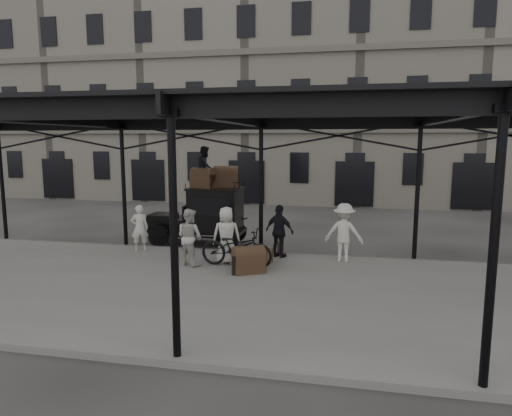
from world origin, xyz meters
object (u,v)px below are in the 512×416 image
(porter_official, at_px, (280,231))
(bicycle, at_px, (237,247))
(steamer_trunk_platform, at_px, (249,261))
(porter_left, at_px, (140,228))
(steamer_trunk_roof_near, at_px, (203,179))
(taxi, at_px, (208,213))

(porter_official, height_order, bicycle, porter_official)
(bicycle, height_order, steamer_trunk_platform, bicycle)
(porter_left, relative_size, steamer_trunk_roof_near, 1.89)
(porter_official, distance_m, bicycle, 1.75)
(steamer_trunk_roof_near, bearing_deg, bicycle, -44.41)
(taxi, height_order, steamer_trunk_roof_near, steamer_trunk_roof_near)
(steamer_trunk_roof_near, bearing_deg, porter_left, -123.50)
(taxi, relative_size, bicycle, 1.65)
(porter_official, relative_size, steamer_trunk_platform, 1.94)
(bicycle, bearing_deg, steamer_trunk_roof_near, 38.73)
(porter_left, distance_m, porter_official, 4.81)
(steamer_trunk_platform, bearing_deg, bicycle, 103.43)
(bicycle, height_order, steamer_trunk_roof_near, steamer_trunk_roof_near)
(porter_official, bearing_deg, taxi, -9.46)
(taxi, relative_size, porter_official, 2.13)
(taxi, distance_m, porter_official, 3.55)
(porter_left, bearing_deg, bicycle, 138.33)
(porter_left, height_order, porter_official, porter_official)
(taxi, bearing_deg, steamer_trunk_roof_near, -108.07)
(bicycle, relative_size, steamer_trunk_platform, 2.51)
(porter_official, bearing_deg, steamer_trunk_platform, 94.87)
(porter_left, height_order, steamer_trunk_platform, porter_left)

